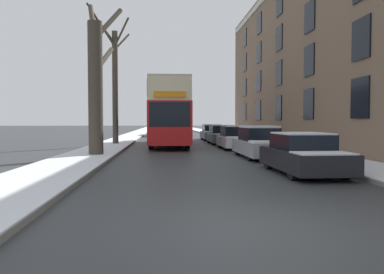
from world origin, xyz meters
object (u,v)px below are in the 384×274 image
object	(u,v)px
bare_tree_left_1	(115,81)
pedestrian_left_sidewalk	(96,135)
parked_car_1	(259,143)
parked_car_4	(212,133)
bare_tree_left_0	(96,81)
parked_car_0	(303,155)
oncoming_van	(167,125)
parked_car_3	(222,135)
double_decker_bus	(168,111)
parked_car_2	(236,138)

from	to	relation	value
bare_tree_left_1	pedestrian_left_sidewalk	size ratio (longest dim) A/B	5.18
parked_car_1	parked_car_4	bearing A→B (deg)	90.00
bare_tree_left_0	parked_car_0	size ratio (longest dim) A/B	1.82
parked_car_4	oncoming_van	xyz separation A→B (m)	(-3.96, 11.01, 0.65)
bare_tree_left_0	bare_tree_left_1	distance (m)	8.63
bare_tree_left_0	oncoming_van	distance (m)	27.25
parked_car_3	parked_car_1	bearing A→B (deg)	-90.00
parked_car_4	oncoming_van	bearing A→B (deg)	109.81
bare_tree_left_0	double_decker_bus	distance (m)	8.77
parked_car_1	oncoming_van	bearing A→B (deg)	98.13
parked_car_4	parked_car_1	bearing A→B (deg)	-90.00
parked_car_2	parked_car_3	xyz separation A→B (m)	(0.00, 5.40, 0.00)
parked_car_0	parked_car_4	world-z (taller)	parked_car_4
bare_tree_left_1	double_decker_bus	distance (m)	4.30
bare_tree_left_0	parked_car_4	size ratio (longest dim) A/B	1.67
bare_tree_left_1	oncoming_van	xyz separation A→B (m)	(3.86, 18.34, -3.21)
bare_tree_left_0	parked_car_4	world-z (taller)	bare_tree_left_0
oncoming_van	parked_car_3	bearing A→B (deg)	-76.68
double_decker_bus	parked_car_4	xyz separation A→B (m)	(4.10, 7.94, -1.78)
bare_tree_left_0	parked_car_2	distance (m)	9.44
pedestrian_left_sidewalk	parked_car_1	bearing A→B (deg)	-71.49
bare_tree_left_0	oncoming_van	world-z (taller)	bare_tree_left_0
parked_car_2	parked_car_3	distance (m)	5.40
bare_tree_left_0	parked_car_3	world-z (taller)	bare_tree_left_0
parked_car_1	parked_car_2	distance (m)	5.60
parked_car_0	pedestrian_left_sidewalk	world-z (taller)	pedestrian_left_sidewalk
parked_car_2	parked_car_4	xyz separation A→B (m)	(0.00, 11.13, 0.01)
parked_car_1	oncoming_van	distance (m)	28.03
parked_car_1	parked_car_2	world-z (taller)	parked_car_1
parked_car_1	pedestrian_left_sidewalk	world-z (taller)	pedestrian_left_sidewalk
parked_car_2	oncoming_van	xyz separation A→B (m)	(-3.96, 22.14, 0.66)
bare_tree_left_0	pedestrian_left_sidewalk	bearing A→B (deg)	100.12
parked_car_0	parked_car_4	xyz separation A→B (m)	(0.00, 22.15, 0.05)
bare_tree_left_1	parked_car_2	xyz separation A→B (m)	(7.82, -3.80, -3.86)
bare_tree_left_0	parked_car_2	size ratio (longest dim) A/B	1.94
parked_car_4	bare_tree_left_0	bearing A→B (deg)	-115.55
bare_tree_left_0	bare_tree_left_1	bearing A→B (deg)	91.46
double_decker_bus	parked_car_1	bearing A→B (deg)	-64.99
parked_car_3	parked_car_4	distance (m)	5.73
double_decker_bus	oncoming_van	size ratio (longest dim) A/B	1.99
double_decker_bus	parked_car_4	bearing A→B (deg)	62.70
parked_car_3	oncoming_van	bearing A→B (deg)	103.32
bare_tree_left_0	pedestrian_left_sidewalk	size ratio (longest dim) A/B	4.19
parked_car_3	double_decker_bus	bearing A→B (deg)	-151.67
parked_car_1	oncoming_van	size ratio (longest dim) A/B	0.86
bare_tree_left_0	double_decker_bus	xyz separation A→B (m)	(3.50, 7.96, -1.13)
bare_tree_left_0	parked_car_2	xyz separation A→B (m)	(7.60, 4.77, -2.92)
parked_car_3	pedestrian_left_sidewalk	xyz separation A→B (m)	(-8.03, -7.78, 0.33)
parked_car_2	parked_car_4	bearing A→B (deg)	90.00
parked_car_2	pedestrian_left_sidewalk	xyz separation A→B (m)	(-8.03, -2.38, 0.33)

